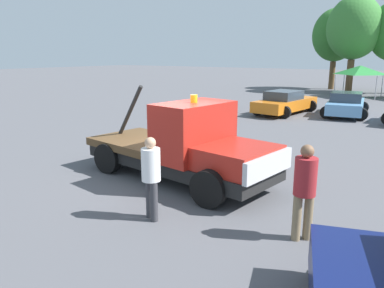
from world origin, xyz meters
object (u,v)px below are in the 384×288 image
(tow_truck, at_px, (186,148))
(canopy_tent_green, at_px, (360,70))
(tree_right, at_px, (335,35))
(tree_center, at_px, (354,28))
(person_at_hood, at_px, (151,173))
(parked_car_skyblue, at_px, (346,104))
(parked_car_orange, at_px, (285,103))
(person_near_truck, at_px, (305,186))

(tow_truck, relative_size, canopy_tent_green, 1.96)
(tree_right, bearing_deg, tree_center, -49.92)
(person_at_hood, relative_size, tree_right, 0.23)
(parked_car_skyblue, xyz_separation_m, tree_center, (-2.83, 13.96, 4.94))
(person_at_hood, distance_m, tree_right, 33.69)
(tow_truck, xyz_separation_m, canopy_tent_green, (-0.35, 24.58, 1.22))
(parked_car_orange, relative_size, canopy_tent_green, 1.65)
(parked_car_skyblue, bearing_deg, person_near_truck, -179.14)
(parked_car_skyblue, xyz_separation_m, tree_right, (-5.01, 16.56, 4.50))
(tree_center, bearing_deg, tree_right, 130.08)
(person_near_truck, bearing_deg, person_at_hood, -115.93)
(tow_truck, bearing_deg, parked_car_skyblue, 93.70)
(tow_truck, relative_size, tree_center, 0.72)
(parked_car_skyblue, bearing_deg, canopy_tent_green, -1.64)
(tree_right, bearing_deg, person_at_hood, -81.69)
(parked_car_skyblue, distance_m, canopy_tent_green, 10.66)
(person_near_truck, relative_size, parked_car_orange, 0.36)
(parked_car_orange, relative_size, parked_car_skyblue, 1.12)
(person_at_hood, bearing_deg, person_near_truck, -47.76)
(tow_truck, xyz_separation_m, person_near_truck, (3.69, -1.52, 0.13))
(parked_car_skyblue, relative_size, canopy_tent_green, 1.48)
(canopy_tent_green, relative_size, tree_right, 0.40)
(parked_car_orange, distance_m, tree_center, 15.90)
(person_near_truck, bearing_deg, parked_car_skyblue, 146.70)
(person_at_hood, bearing_deg, tow_truck, 43.56)
(parked_car_orange, distance_m, tree_right, 18.37)
(tree_center, bearing_deg, parked_car_skyblue, -78.55)
(person_near_truck, xyz_separation_m, tree_right, (-7.72, 32.19, 4.09))
(tow_truck, bearing_deg, canopy_tent_green, 98.54)
(tree_right, bearing_deg, person_near_truck, -76.52)
(tree_center, height_order, tree_right, tree_center)
(parked_car_skyblue, xyz_separation_m, canopy_tent_green, (-1.34, 10.47, 1.50))
(person_near_truck, height_order, parked_car_orange, person_near_truck)
(canopy_tent_green, distance_m, tree_center, 5.12)
(canopy_tent_green, bearing_deg, person_at_hood, -87.54)
(parked_car_orange, height_order, canopy_tent_green, canopy_tent_green)
(tow_truck, height_order, tree_center, tree_center)
(person_near_truck, bearing_deg, canopy_tent_green, 145.70)
(parked_car_skyblue, bearing_deg, person_at_hood, 170.41)
(parked_car_orange, height_order, parked_car_skyblue, same)
(tow_truck, relative_size, tree_right, 0.78)
(tree_center, bearing_deg, canopy_tent_green, -67.00)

